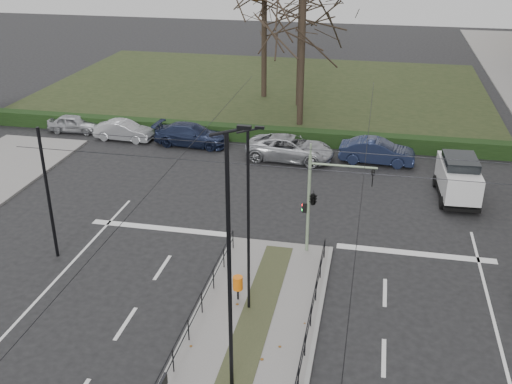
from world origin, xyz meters
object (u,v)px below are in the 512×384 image
at_px(parked_car_second, 124,131).
at_px(parked_car_fifth, 377,151).
at_px(parked_car_third, 192,135).
at_px(parked_car_fourth, 290,148).
at_px(parked_car_first, 74,124).
at_px(white_van, 458,177).
at_px(traffic_light, 315,197).
at_px(litter_bin, 238,283).
at_px(streetlamp_median_near, 230,266).
at_px(streetlamp_median_far, 249,221).
at_px(bare_tree_near, 303,3).

relative_size(parked_car_second, parked_car_fifth, 0.88).
bearing_deg(parked_car_third, parked_car_fourth, -97.91).
relative_size(parked_car_first, white_van, 0.81).
xyz_separation_m(traffic_light, litter_bin, (-2.41, -4.33, -1.91)).
xyz_separation_m(streetlamp_median_near, parked_car_fifth, (4.06, 20.66, -3.81)).
distance_m(litter_bin, streetlamp_median_near, 5.99).
relative_size(streetlamp_median_near, white_van, 1.96).
xyz_separation_m(streetlamp_median_far, bare_tree_near, (-1.20, 22.81, 4.73)).
distance_m(parked_car_second, parked_car_third, 4.77).
xyz_separation_m(streetlamp_median_near, bare_tree_near, (-1.56, 27.00, 4.01)).
bearing_deg(parked_car_second, streetlamp_median_far, -141.13).
bearing_deg(white_van, traffic_light, -132.87).
xyz_separation_m(litter_bin, parked_car_third, (-7.08, 16.80, -0.15)).
height_order(streetlamp_median_near, parked_car_fourth, streetlamp_median_near).
distance_m(parked_car_second, white_van, 21.72).
relative_size(white_van, parked_car_fifth, 0.98).
height_order(parked_car_fourth, parked_car_fifth, parked_car_fourth).
bearing_deg(bare_tree_near, parked_car_fourth, -87.12).
bearing_deg(parked_car_first, parked_car_second, -103.79).
bearing_deg(parked_car_second, streetlamp_median_near, -146.07).
bearing_deg(parked_car_fourth, streetlamp_median_far, -173.06).
bearing_deg(white_van, parked_car_third, 162.60).
xyz_separation_m(parked_car_third, white_van, (16.32, -5.11, 0.51)).
distance_m(parked_car_first, white_van, 25.90).
bearing_deg(streetlamp_median_near, traffic_light, 80.47).
distance_m(streetlamp_median_near, bare_tree_near, 27.34).
distance_m(streetlamp_median_far, parked_car_second, 21.52).
relative_size(traffic_light, parked_car_fifth, 1.00).
bearing_deg(traffic_light, parked_car_fourth, 103.68).
bearing_deg(streetlamp_median_far, white_van, 54.39).
distance_m(parked_car_second, parked_car_fourth, 11.61).
height_order(litter_bin, parked_car_third, parked_car_third).
xyz_separation_m(parked_car_fourth, parked_car_fifth, (5.27, 0.51, -0.01)).
xyz_separation_m(parked_car_third, parked_car_fourth, (6.76, -1.29, 0.03)).
xyz_separation_m(litter_bin, parked_car_fourth, (-0.31, 15.51, -0.11)).
distance_m(parked_car_second, bare_tree_near, 14.77).
height_order(parked_car_fourth, bare_tree_near, bare_tree_near).
distance_m(parked_car_fourth, bare_tree_near, 10.40).
distance_m(traffic_light, streetlamp_median_near, 9.26).
bearing_deg(parked_car_fourth, bare_tree_near, 6.73).
height_order(parked_car_first, parked_car_fifth, parked_car_fifth).
xyz_separation_m(litter_bin, streetlamp_median_far, (0.55, -0.45, 2.97)).
height_order(streetlamp_median_far, parked_car_fourth, streetlamp_median_far).
xyz_separation_m(traffic_light, parked_car_fourth, (-2.72, 11.18, -2.03)).
height_order(traffic_light, bare_tree_near, bare_tree_near).
height_order(litter_bin, streetlamp_median_near, streetlamp_median_near).
relative_size(litter_bin, streetlamp_median_near, 0.12).
relative_size(parked_car_fourth, white_van, 1.22).
relative_size(streetlamp_median_far, parked_car_fourth, 1.34).
height_order(streetlamp_median_near, parked_car_third, streetlamp_median_near).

